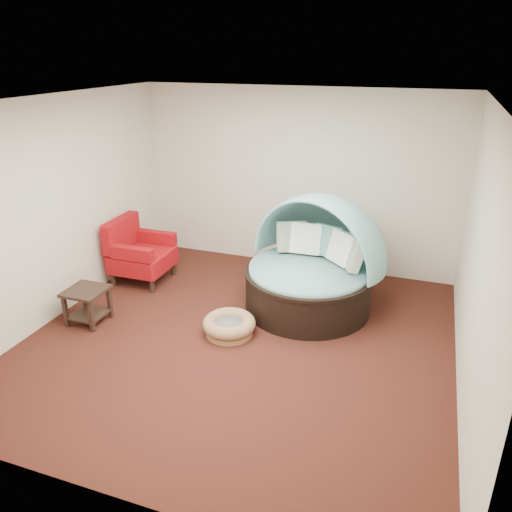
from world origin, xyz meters
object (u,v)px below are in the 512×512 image
(red_armchair, at_px, (138,253))
(side_table, at_px, (87,301))
(pet_basket, at_px, (229,325))
(canopy_daybed, at_px, (313,257))

(red_armchair, height_order, side_table, red_armchair)
(pet_basket, height_order, red_armchair, red_armchair)
(canopy_daybed, bearing_deg, pet_basket, -106.89)
(pet_basket, xyz_separation_m, red_armchair, (-1.90, 1.02, 0.33))
(pet_basket, height_order, side_table, side_table)
(pet_basket, bearing_deg, red_armchair, 151.73)
(canopy_daybed, height_order, side_table, canopy_daybed)
(red_armchair, bearing_deg, canopy_daybed, 0.37)
(side_table, bearing_deg, red_armchair, 92.64)
(canopy_daybed, distance_m, side_table, 3.00)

